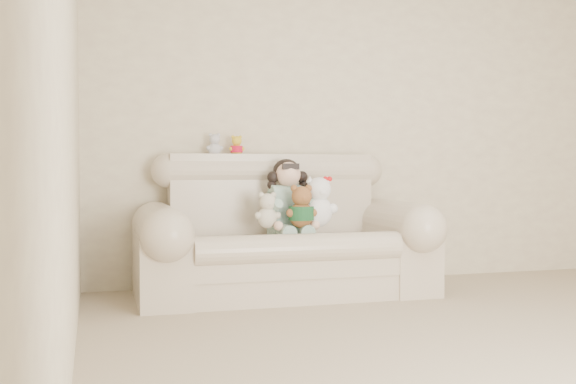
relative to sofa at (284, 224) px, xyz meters
The scene contains 10 objects.
floor 2.22m from the sofa, 67.34° to the right, with size 5.00×5.00×0.00m, color tan.
wall_back 1.25m from the sofa, 31.23° to the left, with size 4.50×4.50×0.00m, color beige.
wall_left 2.57m from the sofa, 125.39° to the right, with size 5.00×5.00×0.00m, color beige.
sofa is the anchor object (origin of this frame).
seated_child 0.22m from the sofa, 57.33° to the left, with size 0.35×0.42×0.58m, color #357A61, non-canonical shape.
brown_teddy 0.23m from the sofa, 58.42° to the right, with size 0.23×0.18×0.36m, color brown, non-canonical shape.
white_cat 0.32m from the sofa, 21.36° to the right, with size 0.28×0.21×0.43m, color white, non-canonical shape.
cream_teddy 0.22m from the sofa, 148.17° to the right, with size 0.19×0.15×0.30m, color beige, non-canonical shape.
yellow_mini_bear 0.75m from the sofa, 125.57° to the left, with size 0.12×0.09×0.19m, color yellow, non-canonical shape.
grey_mini_plush 0.84m from the sofa, 138.31° to the left, with size 0.13×0.10×0.20m, color silver, non-canonical shape.
Camera 1 is at (-2.15, -2.70, 0.92)m, focal length 42.33 mm.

